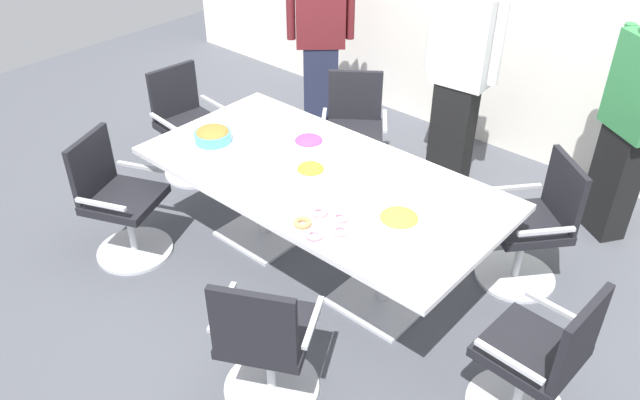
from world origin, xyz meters
name	(u,v)px	position (x,y,z in m)	size (l,w,h in m)	color
ground_plane	(320,265)	(0.00, 0.00, -0.01)	(10.00, 10.00, 0.01)	#4C4F56
conference_table	(320,191)	(0.00, 0.00, 0.63)	(2.40, 1.20, 0.75)	white
office_chair_0	(533,229)	(1.14, 0.82, 0.41)	(0.76, 0.76, 0.91)	silver
office_chair_1	(354,136)	(-0.55, 1.04, 0.41)	(0.76, 0.76, 0.91)	silver
office_chair_2	(188,129)	(-1.67, 0.22, 0.41)	(0.59, 0.59, 0.91)	silver
office_chair_3	(119,204)	(-1.15, -0.80, 0.41)	(0.71, 0.71, 0.91)	silver
office_chair_4	(266,345)	(0.54, -1.05, 0.41)	(0.73, 0.73, 0.91)	silver
office_chair_5	(538,364)	(1.67, -0.22, 0.41)	(0.57, 0.57, 0.91)	silver
person_standing_0	(321,38)	(-1.40, 1.60, 0.88)	(0.50, 0.47, 1.70)	#232842
person_standing_1	(460,73)	(0.07, 1.55, 0.97)	(0.61, 0.26, 1.84)	black
person_standing_2	(633,120)	(1.33, 1.72, 0.92)	(0.55, 0.43, 1.77)	black
snack_bowl_chips_yellow	(399,220)	(0.71, -0.13, 0.79)	(0.25, 0.25, 0.09)	white
snack_bowl_pretzels	(213,135)	(-0.85, -0.16, 0.80)	(0.26, 0.26, 0.11)	#4C9EC6
snack_bowl_chips_orange	(311,172)	(-0.01, -0.08, 0.80)	(0.19, 0.19, 0.11)	white
snack_bowl_candy_mix	(309,143)	(-0.27, 0.20, 0.80)	(0.22, 0.22, 0.09)	white
donut_platter	(323,224)	(0.39, -0.41, 0.77)	(0.33, 0.33, 0.04)	white
plate_stack	(206,163)	(-0.63, -0.42, 0.77)	(0.21, 0.21, 0.05)	white
napkin_pile	(388,187)	(0.46, 0.11, 0.79)	(0.16, 0.16, 0.09)	white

